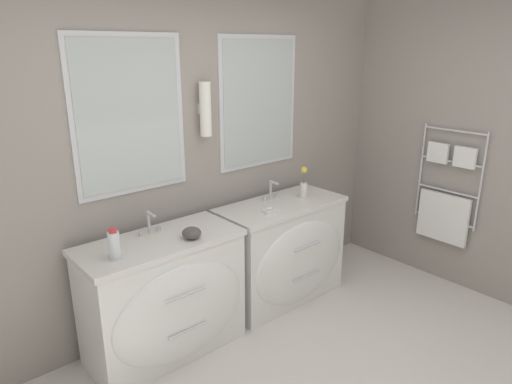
{
  "coord_description": "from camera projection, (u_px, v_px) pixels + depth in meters",
  "views": [
    {
      "loc": [
        -1.82,
        -1.14,
        2.13
      ],
      "look_at": [
        0.22,
        1.22,
        1.12
      ],
      "focal_mm": 32.0,
      "sensor_mm": 36.0,
      "label": 1
    }
  ],
  "objects": [
    {
      "name": "toiletry_bottle",
      "position": [
        114.0,
        245.0,
        2.78
      ],
      "size": [
        0.07,
        0.07,
        0.2
      ],
      "color": "silver",
      "rests_on": "vanity_left"
    },
    {
      "name": "vanity_right",
      "position": [
        283.0,
        251.0,
        3.92
      ],
      "size": [
        1.12,
        0.58,
        0.87
      ],
      "color": "white",
      "rests_on": "ground_plane"
    },
    {
      "name": "faucet_left",
      "position": [
        150.0,
        224.0,
        3.16
      ],
      "size": [
        0.17,
        0.11,
        0.17
      ],
      "color": "silver",
      "rests_on": "vanity_left"
    },
    {
      "name": "flower_vase",
      "position": [
        304.0,
        185.0,
        3.91
      ],
      "size": [
        0.06,
        0.06,
        0.28
      ],
      "color": "silver",
      "rests_on": "vanity_right"
    },
    {
      "name": "faucet_right",
      "position": [
        271.0,
        191.0,
        3.88
      ],
      "size": [
        0.17,
        0.11,
        0.17
      ],
      "color": "silver",
      "rests_on": "vanity_right"
    },
    {
      "name": "soap_dish",
      "position": [
        269.0,
        210.0,
        3.59
      ],
      "size": [
        0.1,
        0.07,
        0.04
      ],
      "color": "white",
      "rests_on": "vanity_right"
    },
    {
      "name": "vanity_left",
      "position": [
        166.0,
        297.0,
        3.2
      ],
      "size": [
        1.12,
        0.58,
        0.87
      ],
      "color": "white",
      "rests_on": "ground_plane"
    },
    {
      "name": "wall_right",
      "position": [
        447.0,
        144.0,
        4.1
      ],
      "size": [
        0.13,
        3.62,
        2.6
      ],
      "color": "gray",
      "rests_on": "ground_plane"
    },
    {
      "name": "amenity_bowl",
      "position": [
        192.0,
        233.0,
        3.1
      ],
      "size": [
        0.13,
        0.13,
        0.08
      ],
      "color": "#4C4742",
      "rests_on": "vanity_left"
    },
    {
      "name": "wall_back",
      "position": [
        187.0,
        157.0,
        3.48
      ],
      "size": [
        5.79,
        0.17,
        2.6
      ],
      "color": "gray",
      "rests_on": "ground_plane"
    }
  ]
}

